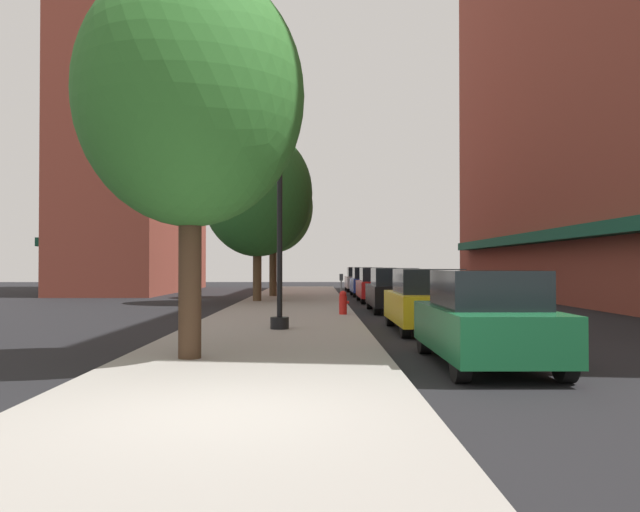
{
  "coord_description": "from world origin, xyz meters",
  "views": [
    {
      "loc": [
        1.08,
        -7.23,
        1.74
      ],
      "look_at": [
        1.22,
        17.51,
        2.12
      ],
      "focal_mm": 36.42,
      "sensor_mm": 36.0,
      "label": 1
    }
  ],
  "objects_px": {
    "car_yellow": "(427,301)",
    "car_black": "(394,291)",
    "tree_far": "(191,97)",
    "car_red": "(377,285)",
    "tree_mid": "(257,193)",
    "car_blue": "(367,282)",
    "lamppost": "(280,209)",
    "car_green": "(485,320)",
    "fire_hydrant": "(343,302)",
    "car_silver": "(359,280)",
    "parking_meter_near": "(341,286)",
    "tree_near": "(273,207)"
  },
  "relations": [
    {
      "from": "car_yellow",
      "to": "tree_mid",
      "type": "bearing_deg",
      "value": 115.72
    },
    {
      "from": "car_silver",
      "to": "car_black",
      "type": "bearing_deg",
      "value": -88.69
    },
    {
      "from": "car_green",
      "to": "parking_meter_near",
      "type": "bearing_deg",
      "value": 95.94
    },
    {
      "from": "tree_mid",
      "to": "car_green",
      "type": "height_order",
      "value": "tree_mid"
    },
    {
      "from": "fire_hydrant",
      "to": "car_silver",
      "type": "bearing_deg",
      "value": 84.9
    },
    {
      "from": "car_yellow",
      "to": "car_blue",
      "type": "xyz_separation_m",
      "value": [
        0.0,
        20.2,
        0.0
      ]
    },
    {
      "from": "car_red",
      "to": "fire_hydrant",
      "type": "bearing_deg",
      "value": -104.16
    },
    {
      "from": "tree_far",
      "to": "car_red",
      "type": "bearing_deg",
      "value": 75.37
    },
    {
      "from": "fire_hydrant",
      "to": "car_yellow",
      "type": "xyz_separation_m",
      "value": [
        2.03,
        -4.52,
        0.29
      ]
    },
    {
      "from": "tree_far",
      "to": "car_green",
      "type": "height_order",
      "value": "tree_far"
    },
    {
      "from": "tree_near",
      "to": "tree_far",
      "type": "bearing_deg",
      "value": -89.7
    },
    {
      "from": "tree_far",
      "to": "car_silver",
      "type": "height_order",
      "value": "tree_far"
    },
    {
      "from": "car_black",
      "to": "lamppost",
      "type": "bearing_deg",
      "value": -118.38
    },
    {
      "from": "parking_meter_near",
      "to": "car_silver",
      "type": "bearing_deg",
      "value": 84.19
    },
    {
      "from": "car_yellow",
      "to": "car_blue",
      "type": "relative_size",
      "value": 1.0
    },
    {
      "from": "fire_hydrant",
      "to": "car_blue",
      "type": "height_order",
      "value": "car_blue"
    },
    {
      "from": "car_green",
      "to": "tree_far",
      "type": "bearing_deg",
      "value": 175.71
    },
    {
      "from": "car_yellow",
      "to": "car_red",
      "type": "bearing_deg",
      "value": 92.05
    },
    {
      "from": "car_black",
      "to": "fire_hydrant",
      "type": "bearing_deg",
      "value": -127.86
    },
    {
      "from": "tree_near",
      "to": "car_black",
      "type": "height_order",
      "value": "tree_near"
    },
    {
      "from": "fire_hydrant",
      "to": "car_red",
      "type": "height_order",
      "value": "car_red"
    },
    {
      "from": "car_yellow",
      "to": "fire_hydrant",
      "type": "bearing_deg",
      "value": 116.19
    },
    {
      "from": "tree_near",
      "to": "car_blue",
      "type": "height_order",
      "value": "tree_near"
    },
    {
      "from": "car_green",
      "to": "car_red",
      "type": "bearing_deg",
      "value": 88.01
    },
    {
      "from": "parking_meter_near",
      "to": "car_yellow",
      "type": "height_order",
      "value": "car_yellow"
    },
    {
      "from": "tree_mid",
      "to": "parking_meter_near",
      "type": "bearing_deg",
      "value": -52.75
    },
    {
      "from": "car_green",
      "to": "car_red",
      "type": "xyz_separation_m",
      "value": [
        0.0,
        19.89,
        0.0
      ]
    },
    {
      "from": "lamppost",
      "to": "tree_mid",
      "type": "relative_size",
      "value": 0.74
    },
    {
      "from": "lamppost",
      "to": "car_black",
      "type": "distance_m",
      "value": 9.03
    },
    {
      "from": "fire_hydrant",
      "to": "car_black",
      "type": "xyz_separation_m",
      "value": [
        2.03,
        2.81,
        0.29
      ]
    },
    {
      "from": "fire_hydrant",
      "to": "car_green",
      "type": "xyz_separation_m",
      "value": [
        2.03,
        -10.48,
        0.29
      ]
    },
    {
      "from": "fire_hydrant",
      "to": "car_black",
      "type": "bearing_deg",
      "value": 54.17
    },
    {
      "from": "parking_meter_near",
      "to": "tree_far",
      "type": "relative_size",
      "value": 0.19
    },
    {
      "from": "car_black",
      "to": "car_silver",
      "type": "xyz_separation_m",
      "value": [
        0.0,
        19.89,
        0.0
      ]
    },
    {
      "from": "fire_hydrant",
      "to": "car_green",
      "type": "relative_size",
      "value": 0.18
    },
    {
      "from": "tree_far",
      "to": "car_black",
      "type": "relative_size",
      "value": 1.61
    },
    {
      "from": "tree_far",
      "to": "fire_hydrant",
      "type": "bearing_deg",
      "value": 73.15
    },
    {
      "from": "car_yellow",
      "to": "car_black",
      "type": "bearing_deg",
      "value": 92.05
    },
    {
      "from": "tree_near",
      "to": "car_green",
      "type": "xyz_separation_m",
      "value": [
        5.26,
        -23.81,
        -4.1
      ]
    },
    {
      "from": "fire_hydrant",
      "to": "lamppost",
      "type": "bearing_deg",
      "value": -110.2
    },
    {
      "from": "car_blue",
      "to": "car_black",
      "type": "bearing_deg",
      "value": -90.64
    },
    {
      "from": "car_black",
      "to": "car_blue",
      "type": "height_order",
      "value": "same"
    },
    {
      "from": "lamppost",
      "to": "car_silver",
      "type": "distance_m",
      "value": 28.06
    },
    {
      "from": "fire_hydrant",
      "to": "tree_far",
      "type": "relative_size",
      "value": 0.11
    },
    {
      "from": "car_blue",
      "to": "car_silver",
      "type": "distance_m",
      "value": 7.02
    },
    {
      "from": "tree_mid",
      "to": "car_yellow",
      "type": "bearing_deg",
      "value": -66.34
    },
    {
      "from": "lamppost",
      "to": "car_green",
      "type": "distance_m",
      "value": 7.13
    },
    {
      "from": "tree_mid",
      "to": "car_yellow",
      "type": "distance_m",
      "value": 14.76
    },
    {
      "from": "parking_meter_near",
      "to": "tree_mid",
      "type": "xyz_separation_m",
      "value": [
        -3.72,
        4.89,
        4.16
      ]
    },
    {
      "from": "tree_mid",
      "to": "car_green",
      "type": "bearing_deg",
      "value": -73.31
    }
  ]
}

